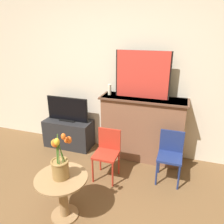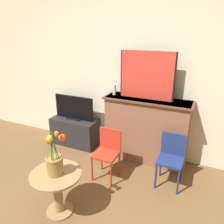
{
  "view_description": "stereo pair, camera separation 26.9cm",
  "coord_description": "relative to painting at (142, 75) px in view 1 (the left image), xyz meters",
  "views": [
    {
      "loc": [
        0.96,
        -1.09,
        1.92
      ],
      "look_at": [
        0.17,
        1.29,
        0.96
      ],
      "focal_mm": 35.0,
      "sensor_mm": 36.0,
      "label": 1
    },
    {
      "loc": [
        1.21,
        -0.99,
        1.92
      ],
      "look_at": [
        0.17,
        1.29,
        0.96
      ],
      "focal_mm": 35.0,
      "sensor_mm": 36.0,
      "label": 2
    }
  ],
  "objects": [
    {
      "name": "fireplace_mantel",
      "position": [
        0.04,
        -0.01,
        -0.81
      ],
      "size": [
        1.27,
        0.4,
        0.98
      ],
      "color": "brown",
      "rests_on": "ground"
    },
    {
      "name": "mantel_candle",
      "position": [
        -0.49,
        -0.01,
        -0.25
      ],
      "size": [
        0.05,
        0.05,
        0.16
      ],
      "color": "silver",
      "rests_on": "fireplace_mantel"
    },
    {
      "name": "side_table",
      "position": [
        -0.52,
        -1.44,
        -0.98
      ],
      "size": [
        0.54,
        0.54,
        0.51
      ],
      "color": "#99754C",
      "rests_on": "ground"
    },
    {
      "name": "chair_blue",
      "position": [
        0.5,
        -0.42,
        -0.91
      ],
      "size": [
        0.31,
        0.31,
        0.68
      ],
      "color": "navy",
      "rests_on": "ground"
    },
    {
      "name": "painting",
      "position": [
        0.0,
        0.0,
        0.0
      ],
      "size": [
        0.78,
        0.03,
        0.66
      ],
      "color": "black",
      "rests_on": "fireplace_mantel"
    },
    {
      "name": "tv_monitor",
      "position": [
        -1.22,
        -0.03,
        -0.65
      ],
      "size": [
        0.73,
        0.12,
        0.41
      ],
      "color": "black",
      "rests_on": "tv_stand"
    },
    {
      "name": "wall_back",
      "position": [
        -0.41,
        0.2,
        0.03
      ],
      "size": [
        8.0,
        0.06,
        2.7
      ],
      "color": "beige",
      "rests_on": "ground"
    },
    {
      "name": "vase_tulips",
      "position": [
        -0.51,
        -1.44,
        -0.65
      ],
      "size": [
        0.22,
        0.2,
        0.52
      ],
      "color": "olive",
      "rests_on": "side_table"
    },
    {
      "name": "chair_red",
      "position": [
        -0.31,
        -0.63,
        -0.91
      ],
      "size": [
        0.31,
        0.31,
        0.68
      ],
      "color": "#B22D1E",
      "rests_on": "ground"
    },
    {
      "name": "tv_stand",
      "position": [
        -1.22,
        -0.04,
        -1.08
      ],
      "size": [
        0.81,
        0.38,
        0.47
      ],
      "color": "#232326",
      "rests_on": "ground"
    }
  ]
}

